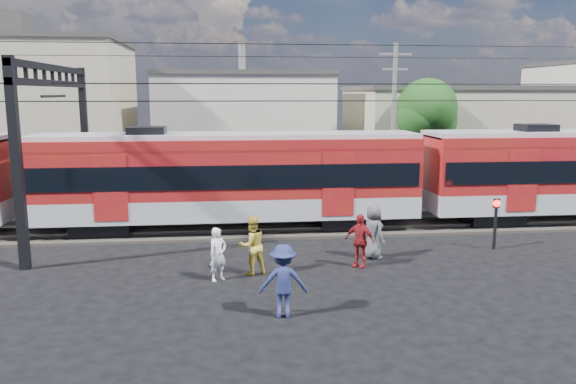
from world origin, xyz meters
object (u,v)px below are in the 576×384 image
Objects in this scene: pedestrian_a at (218,254)px; crossing_signal at (496,214)px; commuter_train at (231,176)px; pedestrian_c at (283,281)px.

crossing_signal reaches higher than pedestrian_a.
commuter_train reaches higher than crossing_signal.
commuter_train is 10.61m from crossing_signal.
pedestrian_c is (1.75, -3.12, 0.13)m from pedestrian_a.
pedestrian_c is at bearing -96.21° from pedestrian_a.
commuter_train is 25.91× the size of crossing_signal.
pedestrian_a is 3.58m from pedestrian_c.
pedestrian_c reaches higher than crossing_signal.
pedestrian_c is at bearing -82.52° from commuter_train.
commuter_train is at bearing 158.56° from crossing_signal.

